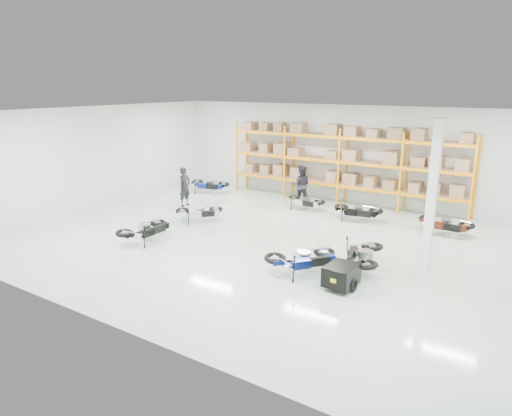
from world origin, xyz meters
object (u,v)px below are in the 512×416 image
Objects in this scene: moto_blue_centre at (303,255)px; moto_back_b at (304,199)px; moto_black_far_left at (146,226)px; moto_touring_right at (362,251)px; trailer at (341,275)px; person_back at (301,185)px; moto_back_d at (445,221)px; person_left at (185,187)px; moto_silver_left at (199,209)px; moto_back_a at (208,182)px; moto_back_c at (357,208)px.

moto_blue_centre reaches higher than moto_back_b.
moto_touring_right reaches higher than moto_black_far_left.
moto_black_far_left is 1.13× the size of trailer.
moto_black_far_left is at bearing -175.66° from trailer.
person_back reaches higher than moto_back_b.
moto_back_b is 5.97m from moto_back_d.
person_left is at bearing 158.76° from trailer.
moto_touring_right is 1.17× the size of trailer.
moto_black_far_left is (-0.04, -2.92, 0.05)m from moto_silver_left.
trailer is (1.35, -0.37, -0.20)m from moto_blue_centre.
moto_back_a is 11.59m from moto_back_d.
moto_blue_centre is 1.06× the size of moto_back_a.
moto_touring_right is (7.31, -1.24, 0.07)m from moto_silver_left.
moto_back_b is at bearing -24.96° from moto_blue_centre.
moto_black_far_left is 7.54m from moto_touring_right.
moto_back_c is (-0.60, 6.02, -0.06)m from moto_blue_centre.
moto_back_c is at bearing -98.77° from moto_silver_left.
moto_silver_left is 1.03× the size of trailer.
moto_back_a is 2.72m from person_left.
moto_silver_left is 2.92m from moto_black_far_left.
moto_blue_centre is 11.01m from moto_back_a.
person_back is (4.33, 3.11, 0.02)m from person_left.
moto_back_d reaches higher than moto_back_c.
moto_back_b is (5.61, -0.23, -0.08)m from moto_back_a.
moto_blue_centre is at bearing 92.58° from person_back.
person_left reaches higher than trailer.
person_left reaches higher than moto_black_far_left.
moto_silver_left is (-5.96, 2.47, -0.08)m from moto_blue_centre.
trailer is 8.14m from moto_back_b.
moto_touring_right is 7.80m from person_back.
trailer is at bearing -156.89° from moto_blue_centre.
moto_back_d is (8.74, 3.57, 0.03)m from moto_silver_left.
moto_silver_left is 2.65m from person_left.
moto_blue_centre reaches higher than trailer.
moto_back_a is 8.22m from moto_back_c.
moto_silver_left is 7.85m from trailer.
moto_touring_right is 11.49m from moto_back_a.
moto_back_a is at bearing 1.58° from moto_blue_centre.
moto_black_far_left is 7.36m from trailer.
moto_black_far_left is at bearing -179.58° from moto_touring_right.
person_back is at bearing 118.38° from moto_touring_right.
person_left is (-8.08, 4.01, 0.31)m from moto_blue_centre.
person_back reaches higher than moto_back_a.
moto_back_d is (3.37, 0.02, 0.00)m from moto_back_c.
moto_back_d reaches higher than moto_silver_left.
moto_back_b is at bearing -62.72° from person_left.
moto_silver_left is 5.17m from person_back.
moto_black_far_left is at bearing 132.23° from moto_back_d.
moto_back_c is 3.37m from moto_back_d.
person_left is (-7.48, -2.00, 0.37)m from moto_back_c.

